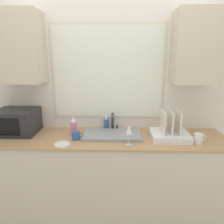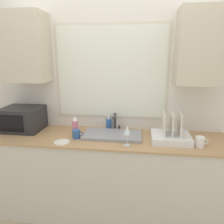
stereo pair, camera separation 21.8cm
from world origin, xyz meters
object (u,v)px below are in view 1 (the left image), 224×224
at_px(faucet, 113,121).
at_px(mug_near_sink, 76,135).
at_px(soap_bottle, 106,124).
at_px(wine_glass, 129,130).
at_px(spray_bottle, 74,127).
at_px(microwave, 17,122).
at_px(dish_rack, 170,133).

bearing_deg(faucet, mug_near_sink, -143.50).
relative_size(soap_bottle, wine_glass, 0.76).
bearing_deg(faucet, spray_bottle, -158.64).
height_order(microwave, mug_near_sink, microwave).
distance_m(microwave, spray_bottle, 0.64).
distance_m(faucet, soap_bottle, 0.11).
relative_size(microwave, mug_near_sink, 3.79).
distance_m(faucet, spray_bottle, 0.44).
height_order(faucet, mug_near_sink, faucet).
relative_size(microwave, wine_glass, 2.11).
distance_m(spray_bottle, soap_bottle, 0.40).
height_order(soap_bottle, wine_glass, wine_glass).
xyz_separation_m(faucet, microwave, (-1.05, -0.10, 0.01)).
distance_m(dish_rack, soap_bottle, 0.72).
height_order(dish_rack, mug_near_sink, dish_rack).
bearing_deg(faucet, dish_rack, -20.59).
xyz_separation_m(dish_rack, soap_bottle, (-0.67, 0.28, 0.01)).
distance_m(faucet, dish_rack, 0.63).
bearing_deg(wine_glass, spray_bottle, 158.38).
distance_m(soap_bottle, mug_near_sink, 0.44).
relative_size(faucet, mug_near_sink, 1.78).
xyz_separation_m(dish_rack, mug_near_sink, (-0.95, -0.05, -0.01)).
bearing_deg(mug_near_sink, faucet, 36.50).
bearing_deg(soap_bottle, microwave, -170.71).
bearing_deg(soap_bottle, dish_rack, -22.62).
height_order(faucet, soap_bottle, faucet).
xyz_separation_m(faucet, dish_rack, (0.59, -0.22, -0.06)).
bearing_deg(microwave, wine_glass, -13.48).
distance_m(faucet, microwave, 1.05).
relative_size(dish_rack, soap_bottle, 2.47).
distance_m(mug_near_sink, wine_glass, 0.55).
height_order(faucet, spray_bottle, spray_bottle).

